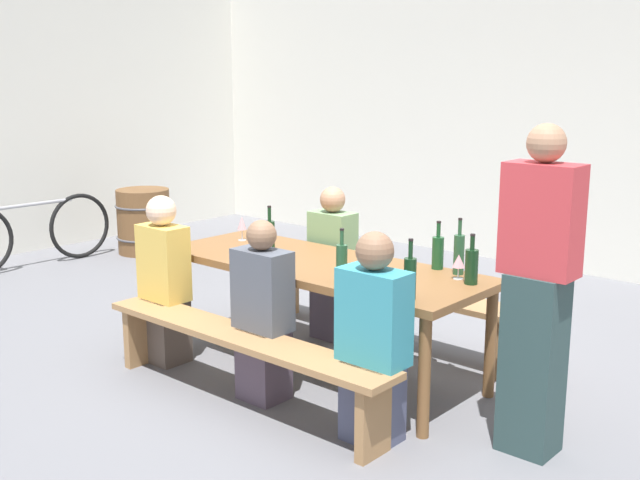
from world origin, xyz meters
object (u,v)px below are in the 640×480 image
at_px(tasting_table, 320,273).
at_px(bench_far, 385,296).
at_px(bench_near, 240,347).
at_px(wine_bottle_0, 270,236).
at_px(wine_glass_1, 459,262).
at_px(wine_glass_0, 242,224).
at_px(wine_bottle_3, 472,266).
at_px(wine_bottle_5, 438,252).
at_px(wine_bottle_1, 459,253).
at_px(wine_bottle_4, 342,262).
at_px(seated_guest_near_1, 263,316).
at_px(wine_bottle_2, 410,277).
at_px(seated_guest_far_0, 332,266).
at_px(seated_guest_near_2, 373,344).
at_px(wine_barrel, 144,221).
at_px(parked_bicycle_0, 30,232).
at_px(seated_guest_near_0, 164,283).
at_px(standing_host, 537,298).

relative_size(tasting_table, bench_far, 1.05).
height_order(bench_near, wine_bottle_0, wine_bottle_0).
bearing_deg(wine_glass_1, wine_glass_0, -176.65).
bearing_deg(wine_bottle_3, wine_bottle_5, 153.12).
xyz_separation_m(wine_bottle_1, wine_bottle_3, (0.17, -0.15, -0.02)).
relative_size(bench_far, wine_bottle_1, 6.24).
distance_m(wine_bottle_1, wine_bottle_5, 0.17).
height_order(wine_bottle_4, wine_bottle_5, wine_bottle_4).
relative_size(tasting_table, seated_guest_near_1, 2.05).
relative_size(wine_bottle_2, wine_glass_0, 1.87).
bearing_deg(seated_guest_far_0, bench_near, 16.24).
distance_m(wine_bottle_1, wine_bottle_4, 0.75).
xyz_separation_m(seated_guest_near_1, seated_guest_near_2, (0.84, 0.00, 0.03)).
bearing_deg(wine_glass_0, wine_barrel, 157.24).
height_order(wine_glass_1, wine_barrel, wine_glass_1).
bearing_deg(wine_bottle_2, seated_guest_far_0, 145.87).
relative_size(wine_bottle_1, wine_barrel, 0.50).
relative_size(wine_bottle_2, seated_guest_near_2, 0.29).
distance_m(tasting_table, wine_bottle_0, 0.48).
height_order(wine_bottle_2, parked_bicycle_0, wine_bottle_2).
distance_m(wine_bottle_0, wine_bottle_3, 1.47).
distance_m(wine_bottle_1, wine_barrel, 4.76).
bearing_deg(wine_bottle_4, wine_barrel, 158.75).
height_order(wine_bottle_0, seated_guest_near_2, seated_guest_near_2).
xyz_separation_m(bench_near, bench_far, (0.00, 1.45, 0.00)).
relative_size(seated_guest_near_2, parked_bicycle_0, 0.65).
relative_size(wine_bottle_0, wine_barrel, 0.47).
height_order(wine_bottle_3, wine_glass_1, wine_bottle_3).
relative_size(wine_bottle_5, wine_barrel, 0.43).
height_order(bench_near, parked_bicycle_0, parked_bicycle_0).
xyz_separation_m(bench_near, seated_guest_near_0, (-0.91, 0.15, 0.20)).
bearing_deg(seated_guest_near_1, wine_bottle_4, -52.92).
height_order(wine_bottle_3, seated_guest_near_0, seated_guest_near_0).
distance_m(bench_near, wine_glass_0, 1.33).
xyz_separation_m(bench_far, wine_glass_1, (0.90, -0.49, 0.50)).
height_order(tasting_table, seated_guest_near_0, seated_guest_near_0).
xyz_separation_m(wine_bottle_3, wine_glass_0, (-1.90, -0.06, 0.01)).
relative_size(standing_host, wine_barrel, 2.43).
bearing_deg(wine_bottle_2, wine_glass_1, 91.94).
bearing_deg(wine_glass_1, wine_bottle_1, 120.76).
bearing_deg(seated_guest_near_0, wine_glass_1, -65.99).
bearing_deg(bench_far, wine_bottle_5, -28.31).
xyz_separation_m(wine_bottle_2, seated_guest_far_0, (-1.30, 0.88, -0.32)).
distance_m(wine_bottle_3, seated_guest_near_1, 1.28).
bearing_deg(wine_glass_0, wine_bottle_3, 1.79).
relative_size(bench_far, wine_bottle_5, 7.14).
bearing_deg(seated_guest_near_0, wine_bottle_4, -77.88).
bearing_deg(bench_near, wine_barrel, 151.29).
distance_m(wine_bottle_1, seated_guest_near_1, 1.26).
bearing_deg(seated_guest_near_0, wine_barrel, 56.21).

